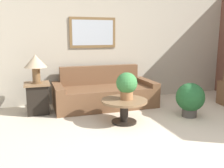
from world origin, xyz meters
The scene contains 8 objects.
ground_plane centered at (0.00, 0.00, 0.00)m, with size 20.00×20.00×0.00m, color beige.
wall_back centered at (-0.01, 3.33, 1.31)m, with size 7.71×0.09×2.60m.
couch_main centered at (-0.58, 2.75, 0.28)m, with size 2.19×0.97×0.86m.
coffee_table centered at (-0.54, 1.61, 0.31)m, with size 0.82×0.82×0.42m.
side_table centered at (-1.99, 2.67, 0.31)m, with size 0.49×0.49×0.62m.
table_lamp centered at (-1.99, 2.67, 1.01)m, with size 0.44×0.44×0.56m.
potted_plant_on_table centered at (-0.49, 1.63, 0.69)m, with size 0.38×0.38×0.48m.
potted_plant_floor centered at (0.78, 1.54, 0.36)m, with size 0.54×0.54×0.66m.
Camera 1 is at (-2.08, -2.38, 1.55)m, focal length 40.00 mm.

